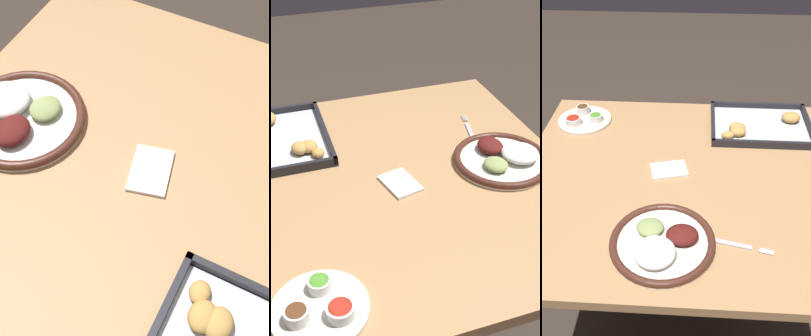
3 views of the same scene
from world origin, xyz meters
TOP-DOWN VIEW (x-y plane):
  - dining_table at (0.00, 0.00)m, footprint 0.96×0.87m
  - dinner_plate at (-0.03, -0.27)m, footprint 0.26×0.26m
  - fork at (0.14, -0.25)m, footprint 0.20×0.06m
  - saucer_plate at (-0.35, 0.28)m, footprint 0.19×0.19m
  - baking_tray at (0.27, 0.28)m, footprint 0.34×0.26m
  - napkin at (-0.03, 0.02)m, footprint 0.12×0.10m

SIDE VIEW (x-z plane):
  - dining_table at x=0.00m, z-range 0.25..1.02m
  - fork at x=0.14m, z-range 0.77..0.77m
  - napkin at x=-0.03m, z-range 0.77..0.78m
  - baking_tray at x=0.27m, z-range 0.76..0.80m
  - saucer_plate at x=-0.35m, z-range 0.76..0.80m
  - dinner_plate at x=-0.03m, z-range 0.76..0.81m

